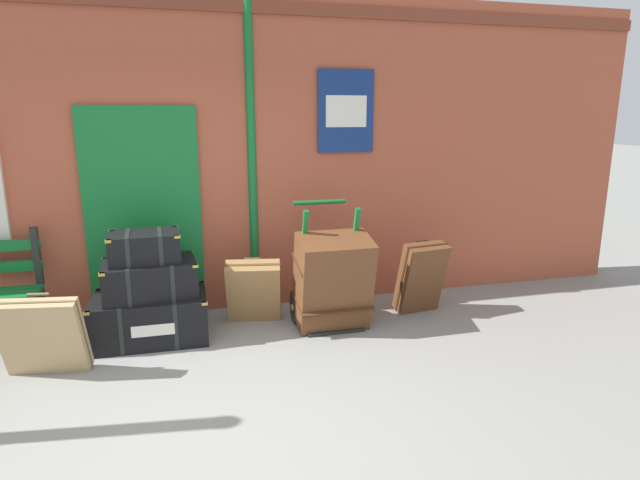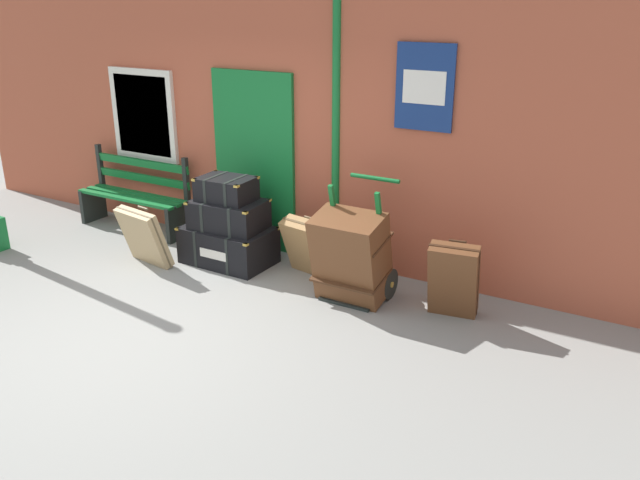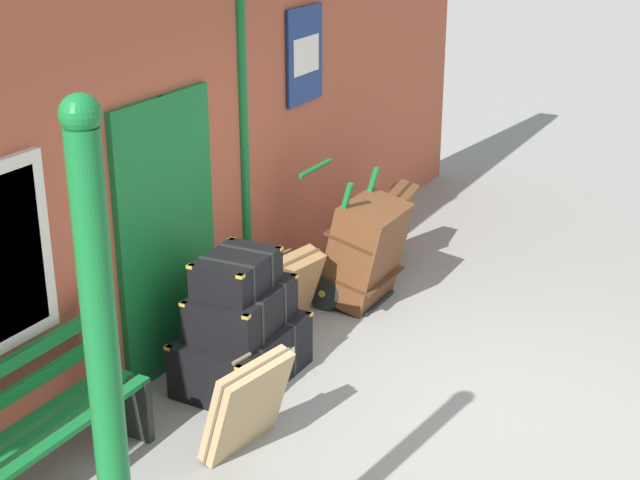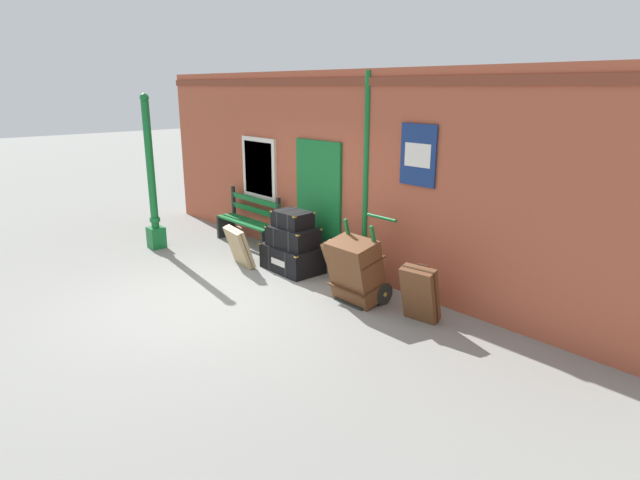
# 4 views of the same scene
# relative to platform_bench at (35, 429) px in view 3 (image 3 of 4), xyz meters

# --- Properties ---
(ground_plane) EXTENTS (60.00, 60.00, 0.00)m
(ground_plane) POSITION_rel_platform_bench_xyz_m (2.04, -2.16, -0.44)
(ground_plane) COLOR gray
(brick_facade) EXTENTS (10.40, 0.35, 3.20)m
(brick_facade) POSITION_rel_platform_bench_xyz_m (2.02, 0.44, 1.15)
(brick_facade) COLOR #AD5138
(brick_facade) RESTS_ON ground
(platform_bench) EXTENTS (1.60, 0.43, 1.01)m
(platform_bench) POSITION_rel_platform_bench_xyz_m (0.00, 0.00, 0.00)
(platform_bench) COLOR #146B2D
(platform_bench) RESTS_ON ground
(steamer_trunk_base) EXTENTS (1.02, 0.66, 0.43)m
(steamer_trunk_base) POSITION_rel_platform_bench_xyz_m (1.76, -0.33, -0.23)
(steamer_trunk_base) COLOR black
(steamer_trunk_base) RESTS_ON ground
(steamer_trunk_middle) EXTENTS (0.85, 0.61, 0.33)m
(steamer_trunk_middle) POSITION_rel_platform_bench_xyz_m (1.78, -0.33, 0.14)
(steamer_trunk_middle) COLOR black
(steamer_trunk_middle) RESTS_ON steamer_trunk_base
(steamer_trunk_top) EXTENTS (0.63, 0.48, 0.27)m
(steamer_trunk_top) POSITION_rel_platform_bench_xyz_m (1.75, -0.31, 0.43)
(steamer_trunk_top) COLOR black
(steamer_trunk_top) RESTS_ON steamer_trunk_middle
(porters_trolley) EXTENTS (0.71, 0.68, 1.18)m
(porters_trolley) POSITION_rel_platform_bench_xyz_m (3.44, -0.35, -0.18)
(porters_trolley) COLOR black
(porters_trolley) RESTS_ON ground
(large_brown_trunk) EXTENTS (0.70, 0.62, 0.95)m
(large_brown_trunk) POSITION_rel_platform_bench_xyz_m (3.44, -0.53, 0.03)
(large_brown_trunk) COLOR brown
(large_brown_trunk) RESTS_ON ground
(suitcase_caramel) EXTENTS (0.58, 0.48, 0.65)m
(suitcase_caramel) POSITION_rel_platform_bench_xyz_m (2.73, -0.17, -0.12)
(suitcase_caramel) COLOR olive
(suitcase_caramel) RESTS_ON ground
(suitcase_oxblood) EXTENTS (0.50, 0.44, 0.77)m
(suitcase_oxblood) POSITION_rel_platform_bench_xyz_m (4.44, -0.35, -0.06)
(suitcase_oxblood) COLOR brown
(suitcase_oxblood) RESTS_ON ground
(suitcase_slate) EXTENTS (0.67, 0.42, 0.68)m
(suitcase_slate) POSITION_rel_platform_bench_xyz_m (0.99, -0.87, -0.11)
(suitcase_slate) COLOR tan
(suitcase_slate) RESTS_ON ground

